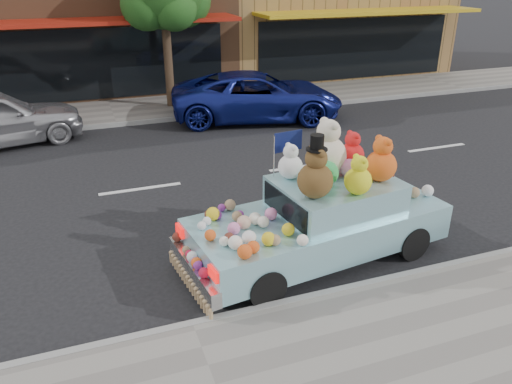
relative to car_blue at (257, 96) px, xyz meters
name	(u,v)px	position (x,y,z in m)	size (l,w,h in m)	color
ground	(140,189)	(-4.36, -4.29, -0.75)	(120.00, 120.00, 0.00)	black
far_sidewalk	(112,112)	(-4.36, 2.21, -0.69)	(60.00, 3.00, 0.12)	gray
near_kerb	(193,326)	(-4.36, -9.29, -0.68)	(60.00, 0.12, 0.13)	gray
far_kerb	(117,125)	(-4.36, 0.71, -0.68)	(60.00, 0.12, 0.13)	gray
car_blue	(257,96)	(0.00, 0.00, 0.00)	(2.48, 5.37, 1.49)	navy
art_car	(321,213)	(-1.88, -8.17, 0.07)	(4.66, 2.29, 2.34)	black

